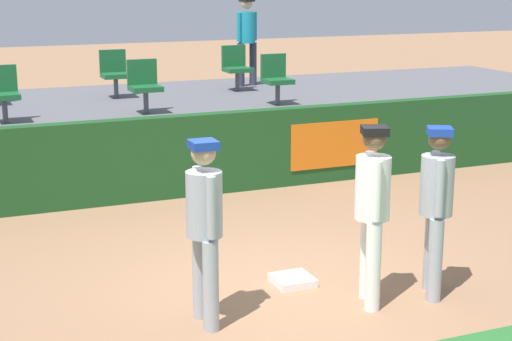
% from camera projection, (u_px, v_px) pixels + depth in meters
% --- Properties ---
extents(ground_plane, '(60.00, 60.00, 0.00)m').
position_uv_depth(ground_plane, '(277.00, 289.00, 8.37)').
color(ground_plane, '#936B4C').
extents(first_base, '(0.40, 0.40, 0.08)m').
position_uv_depth(first_base, '(293.00, 280.00, 8.50)').
color(first_base, white).
rests_on(first_base, ground_plane).
extents(player_fielder_home, '(0.47, 0.51, 1.78)m').
position_uv_depth(player_fielder_home, '(373.00, 203.00, 7.77)').
color(player_fielder_home, white).
rests_on(player_fielder_home, ground_plane).
extents(player_runner_visitor, '(0.34, 0.49, 1.74)m').
position_uv_depth(player_runner_visitor, '(204.00, 220.00, 7.31)').
color(player_runner_visitor, '#9EA3AD').
rests_on(player_runner_visitor, ground_plane).
extents(player_coach_visitor, '(0.44, 0.44, 1.73)m').
position_uv_depth(player_coach_visitor, '(436.00, 200.00, 7.98)').
color(player_coach_visitor, '#9EA3AD').
rests_on(player_coach_visitor, ground_plane).
extents(field_wall, '(18.00, 0.26, 1.19)m').
position_uv_depth(field_wall, '(170.00, 157.00, 11.65)').
color(field_wall, '#19471E').
rests_on(field_wall, ground_plane).
extents(bleacher_platform, '(18.00, 4.80, 1.01)m').
position_uv_depth(bleacher_platform, '(126.00, 132.00, 13.97)').
color(bleacher_platform, '#59595E').
rests_on(bleacher_platform, ground_plane).
extents(seat_back_right, '(0.47, 0.44, 0.84)m').
position_uv_depth(seat_back_right, '(236.00, 65.00, 15.20)').
color(seat_back_right, '#4C4C51').
rests_on(seat_back_right, bleacher_platform).
extents(seat_front_center, '(0.48, 0.44, 0.84)m').
position_uv_depth(seat_front_center, '(144.00, 83.00, 12.74)').
color(seat_front_center, '#4C4C51').
rests_on(seat_front_center, bleacher_platform).
extents(seat_front_right, '(0.45, 0.44, 0.84)m').
position_uv_depth(seat_front_right, '(276.00, 76.00, 13.59)').
color(seat_front_right, '#4C4C51').
rests_on(seat_front_right, bleacher_platform).
extents(seat_back_center, '(0.47, 0.44, 0.84)m').
position_uv_depth(seat_back_center, '(115.00, 71.00, 14.34)').
color(seat_back_center, '#4C4C51').
rests_on(seat_back_center, bleacher_platform).
extents(seat_front_left, '(0.45, 0.44, 0.84)m').
position_uv_depth(seat_front_left, '(3.00, 91.00, 11.94)').
color(seat_front_left, '#4C4C51').
rests_on(seat_front_left, bleacher_platform).
extents(spectator_hooded, '(0.46, 0.40, 1.70)m').
position_uv_depth(spectator_hooded, '(247.00, 35.00, 15.73)').
color(spectator_hooded, '#33384C').
rests_on(spectator_hooded, bleacher_platform).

